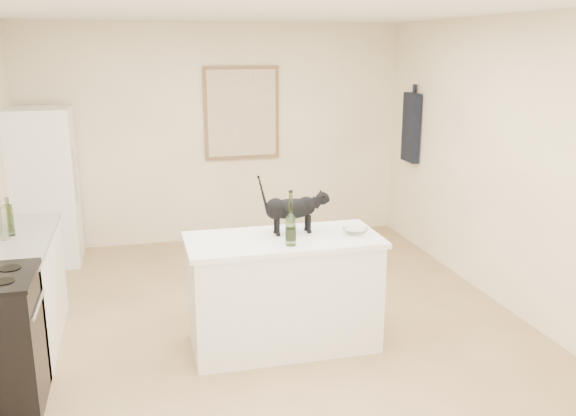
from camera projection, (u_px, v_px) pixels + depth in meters
The scene contains 18 objects.
floor at pixel (266, 334), 5.15m from camera, with size 5.50×5.50×0.00m, color tan.
ceiling at pixel (263, 7), 4.49m from camera, with size 5.50×5.50×0.00m, color white.
wall_back at pixel (217, 134), 7.40m from camera, with size 4.50×4.50×0.00m, color #FFEFC5.
wall_front at pixel (422, 340), 2.24m from camera, with size 4.50×4.50×0.00m, color #FFEFC5.
wall_right at pixel (519, 169), 5.35m from camera, with size 5.50×5.50×0.00m, color #FFEFC5.
island_base at pixel (283, 294), 4.88m from camera, with size 1.44×0.67×0.86m, color white.
island_top at pixel (283, 240), 4.76m from camera, with size 1.50×0.70×0.04m, color white.
left_cabinets at pixel (16, 295), 4.86m from camera, with size 0.60×1.40×0.86m, color white.
left_countertop at pixel (9, 241), 4.75m from camera, with size 0.62×1.44×0.04m, color gray.
fridge at pixel (44, 187), 6.68m from camera, with size 0.68×0.68×1.70m, color white.
artwork_frame at pixel (242, 113), 7.38m from camera, with size 0.90×0.03×1.10m, color brown.
artwork_canvas at pixel (242, 113), 7.36m from camera, with size 0.82×0.00×1.02m, color beige.
hanging_garment at pixel (411, 128), 7.23m from camera, with size 0.08×0.34×0.80m, color black.
black_cat at pixel (291, 211), 4.82m from camera, with size 0.51×0.15×0.36m, color black, non-canonical shape.
wine_bottle at pixel (291, 221), 4.53m from camera, with size 0.08×0.08×0.37m, color #386127.
glass_bowl at pixel (355, 231), 4.83m from camera, with size 0.21×0.21×0.05m, color silver.
fridge_paper at pixel (74, 148), 6.71m from camera, with size 0.00×0.12×0.16m, color white.
counter_bottle_cluster at pixel (7, 221), 4.77m from camera, with size 0.10×0.30×0.25m.
Camera 1 is at (-0.97, -4.61, 2.33)m, focal length 38.56 mm.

